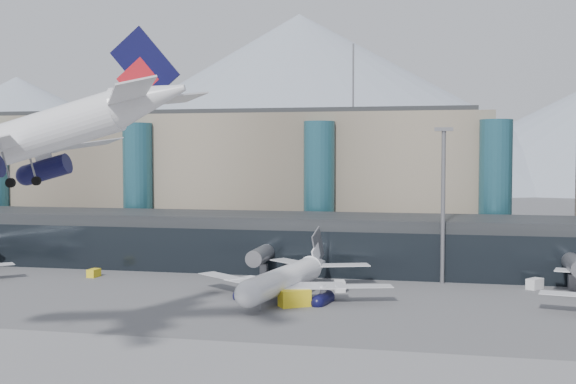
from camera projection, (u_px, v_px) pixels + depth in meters
The scene contains 12 objects.
ground at pixel (159, 350), 78.01m from camera, with size 900.00×900.00×0.00m, color #515154.
concourse at pixel (278, 242), 134.11m from camera, with size 170.00×27.00×10.00m.
terminal_main at pixel (205, 179), 170.31m from camera, with size 130.00×30.00×31.00m.
teal_towers at pixel (226, 188), 152.68m from camera, with size 116.40×19.40×46.00m.
mountain_ridge at pixel (420, 114), 443.28m from camera, with size 910.00×400.00×110.00m.
lightmast_mid at pixel (443, 196), 117.83m from camera, with size 3.00×1.20×25.60m.
hero_jet at pixel (34, 128), 68.73m from camera, with size 34.33×35.11×11.32m.
jet_parked_mid at pixel (291, 270), 107.68m from camera, with size 32.27×32.74×10.56m.
veh_b at pixel (94, 273), 124.73m from camera, with size 2.39×1.47×1.38m, color yellow.
veh_d at pixel (535, 284), 113.59m from camera, with size 2.91×1.56×1.66m, color silver.
veh_g at pixel (340, 286), 111.79m from camera, with size 2.74×1.60×1.60m, color silver.
veh_h at pixel (295, 298), 100.56m from camera, with size 4.24×2.23×2.34m, color yellow.
Camera 1 is at (29.89, -72.34, 21.23)m, focal length 45.00 mm.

